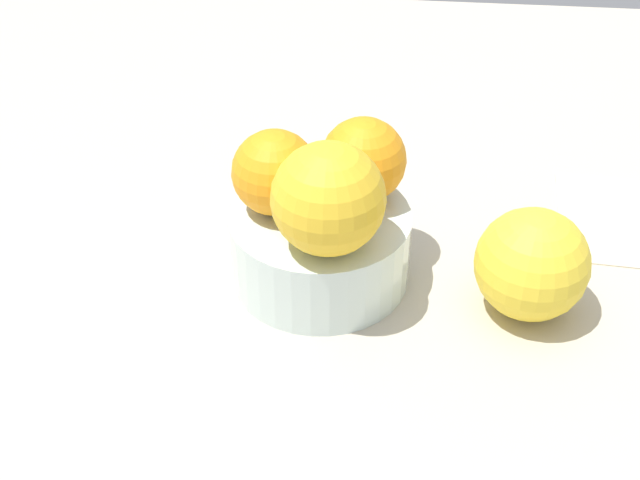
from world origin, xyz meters
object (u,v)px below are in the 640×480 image
orange_in_bowl_0 (275,172)px  orange_loose_0 (532,264)px  fruit_bowl (320,247)px  folded_napkin (634,221)px  orange_in_bowl_1 (328,199)px  orange_in_bowl_2 (363,160)px

orange_in_bowl_0 → orange_loose_0: bearing=171.9°
fruit_bowl → folded_napkin: bearing=-159.7°
orange_in_bowl_1 → orange_in_bowl_2: size_ratio=1.24×
orange_in_bowl_0 → orange_loose_0: (-18.95, 2.69, -4.92)cm
orange_loose_0 → folded_napkin: bearing=-131.1°
fruit_bowl → orange_in_bowl_2: orange_in_bowl_2 is taller
orange_in_bowl_2 → orange_loose_0: (-12.63, 4.93, -4.96)cm
orange_in_bowl_2 → orange_in_bowl_0: bearing=19.6°
orange_in_bowl_1 → orange_loose_0: 15.82cm
folded_napkin → orange_in_bowl_0: bearing=17.1°
fruit_bowl → orange_loose_0: (-15.59, 2.13, 1.35)cm
fruit_bowl → orange_in_bowl_2: bearing=-136.6°
orange_in_bowl_0 → orange_in_bowl_1: 5.97cm
orange_in_bowl_0 → orange_in_bowl_1: orange_in_bowl_1 is taller
orange_in_bowl_0 → folded_napkin: size_ratio=0.51×
orange_in_bowl_0 → orange_loose_0: orange_in_bowl_0 is taller
fruit_bowl → orange_loose_0: size_ratio=1.64×
fruit_bowl → orange_in_bowl_0: size_ratio=2.15×
orange_in_bowl_2 → fruit_bowl: bearing=43.4°
fruit_bowl → orange_in_bowl_0: bearing=-9.3°
folded_napkin → orange_in_bowl_1: bearing=27.7°
orange_in_bowl_1 → folded_napkin: orange_in_bowl_1 is taller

